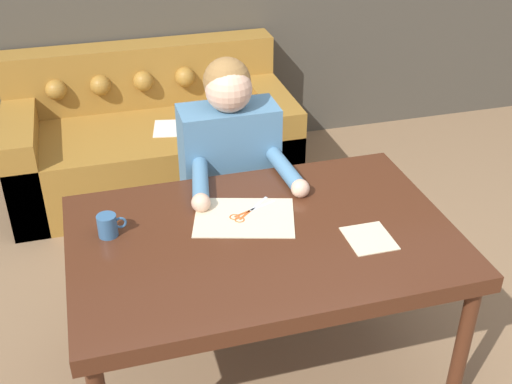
{
  "coord_description": "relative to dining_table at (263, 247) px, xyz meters",
  "views": [
    {
      "loc": [
        -0.71,
        -2.0,
        2.17
      ],
      "look_at": [
        -0.11,
        0.11,
        0.84
      ],
      "focal_mm": 45.0,
      "sensor_mm": 36.0,
      "label": 1
    }
  ],
  "objects": [
    {
      "name": "person",
      "position": [
        0.03,
        0.66,
        -0.04
      ],
      "size": [
        0.51,
        0.62,
        1.21
      ],
      "color": "#33281E",
      "rests_on": "ground_plane"
    },
    {
      "name": "pattern_paper_main",
      "position": [
        -0.04,
        0.13,
        0.07
      ],
      "size": [
        0.46,
        0.39,
        0.0
      ],
      "color": "beige",
      "rests_on": "dining_table"
    },
    {
      "name": "mug",
      "position": [
        -0.58,
        0.15,
        0.11
      ],
      "size": [
        0.11,
        0.08,
        0.09
      ],
      "color": "#335B84",
      "rests_on": "dining_table"
    },
    {
      "name": "scissors",
      "position": [
        -0.03,
        0.15,
        0.07
      ],
      "size": [
        0.21,
        0.16,
        0.01
      ],
      "color": "silver",
      "rests_on": "dining_table"
    },
    {
      "name": "ground_plane",
      "position": [
        0.13,
        0.04,
        -0.67
      ],
      "size": [
        16.0,
        16.0,
        0.0
      ],
      "primitive_type": "plane",
      "color": "#846647"
    },
    {
      "name": "couch",
      "position": [
        -0.22,
        1.8,
        -0.37
      ],
      "size": [
        1.75,
        0.91,
        0.85
      ],
      "color": "olive",
      "rests_on": "ground_plane"
    },
    {
      "name": "dining_table",
      "position": [
        0.0,
        0.0,
        0.0
      ],
      "size": [
        1.49,
        0.98,
        0.74
      ],
      "color": "#472314",
      "rests_on": "ground_plane"
    },
    {
      "name": "pattern_paper_offcut",
      "position": [
        0.38,
        -0.15,
        0.07
      ],
      "size": [
        0.17,
        0.19,
        0.0
      ],
      "color": "beige",
      "rests_on": "dining_table"
    }
  ]
}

